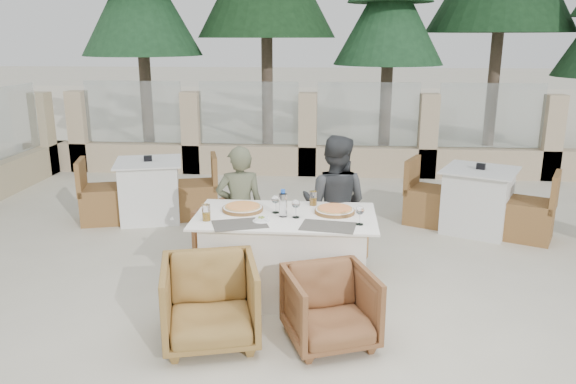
# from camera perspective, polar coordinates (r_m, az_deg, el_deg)

# --- Properties ---
(ground) EXTENTS (80.00, 80.00, 0.00)m
(ground) POSITION_cam_1_polar(r_m,az_deg,el_deg) (5.16, -0.64, -10.87)
(ground) COLOR beige
(ground) RESTS_ON ground
(sand_patch) EXTENTS (30.00, 16.00, 0.01)m
(sand_patch) POSITION_cam_1_polar(r_m,az_deg,el_deg) (18.75, 3.34, 8.45)
(sand_patch) COLOR beige
(sand_patch) RESTS_ON ground
(perimeter_wall_far) EXTENTS (10.00, 0.34, 1.60)m
(perimeter_wall_far) POSITION_cam_1_polar(r_m,az_deg,el_deg) (9.53, 2.02, 6.47)
(perimeter_wall_far) COLOR #C3AC8A
(perimeter_wall_far) RESTS_ON ground
(pine_far_left) EXTENTS (2.42, 2.42, 5.50)m
(pine_far_left) POSITION_cam_1_polar(r_m,az_deg,el_deg) (12.26, -14.72, 17.14)
(pine_far_left) COLOR #204C28
(pine_far_left) RESTS_ON ground
(pine_centre) EXTENTS (2.20, 2.20, 5.00)m
(pine_centre) POSITION_cam_1_polar(r_m,az_deg,el_deg) (11.86, 10.24, 16.25)
(pine_centre) COLOR #224F2B
(pine_centre) RESTS_ON ground
(dining_table) EXTENTS (1.60, 0.90, 0.77)m
(dining_table) POSITION_cam_1_polar(r_m,az_deg,el_deg) (5.10, -0.28, -6.49)
(dining_table) COLOR white
(dining_table) RESTS_ON ground
(placemat_near_left) EXTENTS (0.52, 0.43, 0.00)m
(placemat_near_left) POSITION_cam_1_polar(r_m,az_deg,el_deg) (4.74, -4.93, -3.27)
(placemat_near_left) COLOR #504C45
(placemat_near_left) RESTS_ON dining_table
(placemat_near_right) EXTENTS (0.49, 0.36, 0.00)m
(placemat_near_right) POSITION_cam_1_polar(r_m,az_deg,el_deg) (4.68, 4.09, -3.49)
(placemat_near_right) COLOR #534F47
(placemat_near_right) RESTS_ON dining_table
(pizza_left) EXTENTS (0.48, 0.48, 0.05)m
(pizza_left) POSITION_cam_1_polar(r_m,az_deg,el_deg) (5.11, -4.62, -1.63)
(pizza_left) COLOR orange
(pizza_left) RESTS_ON dining_table
(pizza_right) EXTENTS (0.48, 0.48, 0.05)m
(pizza_right) POSITION_cam_1_polar(r_m,az_deg,el_deg) (5.04, 4.76, -1.87)
(pizza_right) COLOR #F95622
(pizza_right) RESTS_ON dining_table
(water_bottle) EXTENTS (0.08, 0.08, 0.25)m
(water_bottle) POSITION_cam_1_polar(r_m,az_deg,el_deg) (4.89, -0.51, -1.14)
(water_bottle) COLOR #C2DFFF
(water_bottle) RESTS_ON dining_table
(wine_glass_centre) EXTENTS (0.09, 0.09, 0.18)m
(wine_glass_centre) POSITION_cam_1_polar(r_m,az_deg,el_deg) (5.00, -1.26, -1.13)
(wine_glass_centre) COLOR white
(wine_glass_centre) RESTS_ON dining_table
(wine_glass_near) EXTENTS (0.10, 0.10, 0.18)m
(wine_glass_near) POSITION_cam_1_polar(r_m,az_deg,el_deg) (4.87, 0.80, -1.59)
(wine_glass_near) COLOR white
(wine_glass_near) RESTS_ON dining_table
(wine_glass_corner) EXTENTS (0.09, 0.09, 0.18)m
(wine_glass_corner) POSITION_cam_1_polar(r_m,az_deg,el_deg) (4.73, 7.31, -2.25)
(wine_glass_corner) COLOR silver
(wine_glass_corner) RESTS_ON dining_table
(beer_glass_left) EXTENTS (0.08, 0.08, 0.14)m
(beer_glass_left) POSITION_cam_1_polar(r_m,az_deg,el_deg) (4.85, -8.31, -2.08)
(beer_glass_left) COLOR gold
(beer_glass_left) RESTS_ON dining_table
(beer_glass_right) EXTENTS (0.09, 0.09, 0.13)m
(beer_glass_right) POSITION_cam_1_polar(r_m,az_deg,el_deg) (5.24, 2.57, -0.64)
(beer_glass_right) COLOR #BF7D1B
(beer_glass_right) RESTS_ON dining_table
(olive_dish) EXTENTS (0.14, 0.14, 0.04)m
(olive_dish) POSITION_cam_1_polar(r_m,az_deg,el_deg) (4.80, -2.73, -2.76)
(olive_dish) COLOR white
(olive_dish) RESTS_ON dining_table
(armchair_far_left) EXTENTS (0.89, 0.91, 0.65)m
(armchair_far_left) POSITION_cam_1_polar(r_m,az_deg,el_deg) (5.83, -4.99, -4.32)
(armchair_far_left) COLOR #975F37
(armchair_far_left) RESTS_ON ground
(armchair_far_right) EXTENTS (0.77, 0.79, 0.57)m
(armchair_far_right) POSITION_cam_1_polar(r_m,az_deg,el_deg) (5.68, 4.47, -5.23)
(armchair_far_right) COLOR #966436
(armchair_far_right) RESTS_ON ground
(armchair_near_left) EXTENTS (0.87, 0.88, 0.66)m
(armchair_near_left) POSITION_cam_1_polar(r_m,az_deg,el_deg) (4.42, -7.92, -11.02)
(armchair_near_left) COLOR olive
(armchair_near_left) RESTS_ON ground
(armchair_near_right) EXTENTS (0.82, 0.83, 0.59)m
(armchair_near_right) POSITION_cam_1_polar(r_m,az_deg,el_deg) (4.39, 4.30, -11.61)
(armchair_near_right) COLOR brown
(armchair_near_right) RESTS_ON ground
(diner_left) EXTENTS (0.52, 0.39, 1.29)m
(diner_left) POSITION_cam_1_polar(r_m,az_deg,el_deg) (5.55, -4.88, -1.84)
(diner_left) COLOR #53573F
(diner_left) RESTS_ON ground
(diner_right) EXTENTS (0.78, 0.67, 1.39)m
(diner_right) POSITION_cam_1_polar(r_m,az_deg,el_deg) (5.56, 4.74, -1.28)
(diner_right) COLOR #35373A
(diner_right) RESTS_ON ground
(bg_table_a) EXTENTS (1.80, 1.22, 0.77)m
(bg_table_a) POSITION_cam_1_polar(r_m,az_deg,el_deg) (7.44, -13.83, 0.17)
(bg_table_a) COLOR white
(bg_table_a) RESTS_ON ground
(bg_table_b) EXTENTS (1.83, 1.44, 0.77)m
(bg_table_b) POSITION_cam_1_polar(r_m,az_deg,el_deg) (7.16, 18.71, -0.80)
(bg_table_b) COLOR silver
(bg_table_b) RESTS_ON ground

